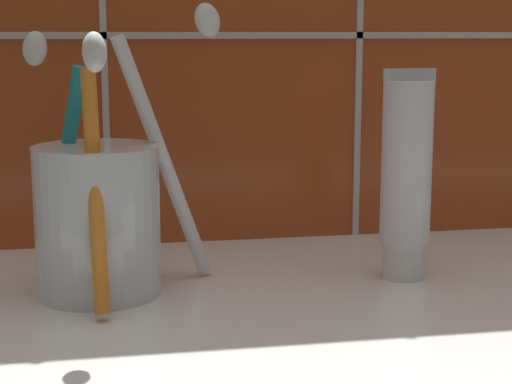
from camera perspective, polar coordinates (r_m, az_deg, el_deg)
sink_counter at (r=54.75cm, az=9.44°, el=-7.71°), size 77.95×32.55×2.00cm
toothbrush_cup at (r=53.44cm, az=-10.42°, el=-1.43°), size 13.41×11.44×18.16cm
toothpaste_tube at (r=56.57cm, az=9.98°, el=1.04°), size 3.45×3.28×13.80cm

